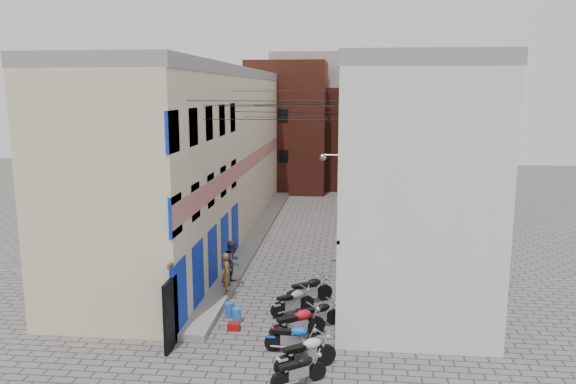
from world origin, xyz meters
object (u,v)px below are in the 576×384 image
(water_jug_near, at_px, (237,315))
(motorcycle_a, at_px, (299,369))
(motorcycle_c, at_px, (293,337))
(water_jug_far, at_px, (230,310))
(motorcycle_b, at_px, (306,352))
(motorcycle_e, at_px, (318,313))
(person_b, at_px, (233,262))
(motorcycle_f, at_px, (293,300))
(motorcycle_d, at_px, (297,322))
(motorcycle_g, at_px, (309,289))
(red_crate, at_px, (234,326))
(person_a, at_px, (227,273))

(water_jug_near, bearing_deg, motorcycle_a, -57.84)
(motorcycle_c, xyz_separation_m, water_jug_far, (-2.47, 2.47, -0.25))
(water_jug_far, bearing_deg, motorcycle_b, -50.48)
(motorcycle_e, xyz_separation_m, person_b, (-3.60, 3.35, 0.62))
(motorcycle_c, xyz_separation_m, motorcycle_f, (-0.30, 2.95, 0.00))
(motorcycle_d, bearing_deg, motorcycle_f, 155.45)
(motorcycle_f, bearing_deg, water_jug_far, -114.95)
(motorcycle_g, height_order, red_crate, motorcycle_g)
(motorcycle_e, bearing_deg, motorcycle_a, -35.37)
(motorcycle_c, relative_size, motorcycle_d, 0.87)
(person_a, bearing_deg, motorcycle_f, -127.11)
(motorcycle_f, height_order, water_jug_far, motorcycle_f)
(motorcycle_b, relative_size, water_jug_far, 3.83)
(motorcycle_a, bearing_deg, red_crate, -178.17)
(motorcycle_d, bearing_deg, water_jug_far, -156.08)
(motorcycle_d, xyz_separation_m, water_jug_far, (-2.52, 1.55, -0.32))
(motorcycle_a, height_order, motorcycle_c, motorcycle_c)
(water_jug_far, bearing_deg, motorcycle_d, -31.68)
(motorcycle_c, bearing_deg, motorcycle_d, 179.90)
(motorcycle_e, height_order, person_a, person_a)
(motorcycle_d, xyz_separation_m, motorcycle_e, (0.62, 1.01, -0.09))
(motorcycle_e, distance_m, red_crate, 2.85)
(motorcycle_a, distance_m, water_jug_near, 4.68)
(motorcycle_b, distance_m, motorcycle_f, 4.12)
(person_b, bearing_deg, motorcycle_b, -138.49)
(motorcycle_e, height_order, water_jug_near, motorcycle_e)
(motorcycle_c, distance_m, motorcycle_d, 0.92)
(motorcycle_f, bearing_deg, red_crate, -86.89)
(motorcycle_f, bearing_deg, motorcycle_a, -29.95)
(motorcycle_b, xyz_separation_m, person_a, (-3.40, 5.21, 0.46))
(person_a, bearing_deg, water_jug_far, -177.52)
(motorcycle_e, xyz_separation_m, water_jug_near, (-2.81, 0.13, -0.25))
(motorcycle_e, distance_m, water_jug_near, 2.82)
(motorcycle_e, height_order, water_jug_far, motorcycle_e)
(motorcycle_g, bearing_deg, motorcycle_a, -33.26)
(motorcycle_b, xyz_separation_m, motorcycle_f, (-0.77, 4.05, -0.07))
(water_jug_near, bearing_deg, motorcycle_c, -43.86)
(motorcycle_g, xyz_separation_m, red_crate, (-2.31, -2.61, -0.45))
(person_b, bearing_deg, red_crate, -154.58)
(motorcycle_a, relative_size, motorcycle_f, 0.96)
(motorcycle_d, xyz_separation_m, person_a, (-2.98, 3.21, 0.46))
(motorcycle_b, xyz_separation_m, motorcycle_d, (-0.42, 2.01, 0.01))
(water_jug_far, bearing_deg, motorcycle_f, 12.68)
(motorcycle_b, bearing_deg, water_jug_far, -175.37)
(motorcycle_a, bearing_deg, person_b, 169.77)
(motorcycle_e, bearing_deg, motorcycle_f, -167.21)
(motorcycle_f, height_order, motorcycle_g, motorcycle_g)
(motorcycle_b, distance_m, person_a, 6.24)
(person_b, relative_size, water_jug_far, 3.33)
(motorcycle_b, distance_m, water_jug_far, 4.63)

